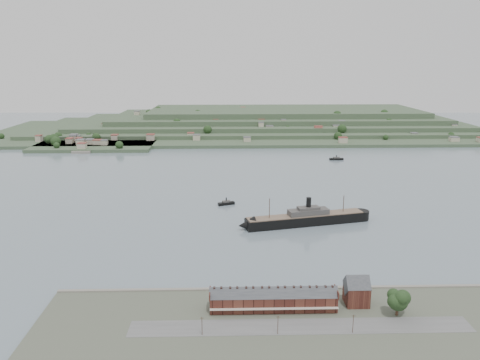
{
  "coord_description": "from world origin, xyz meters",
  "views": [
    {
      "loc": [
        -29.45,
        -351.51,
        107.37
      ],
      "look_at": [
        -19.16,
        30.0,
        10.0
      ],
      "focal_mm": 35.0,
      "sensor_mm": 36.0,
      "label": 1
    }
  ],
  "objects_px": {
    "tugboat": "(226,203)",
    "terrace_row": "(273,299)",
    "fig_tree": "(399,300)",
    "gabled_building": "(357,291)",
    "steamship": "(302,219)"
  },
  "relations": [
    {
      "from": "tugboat",
      "to": "terrace_row",
      "type": "bearing_deg",
      "value": -82.63
    },
    {
      "from": "steamship",
      "to": "tugboat",
      "type": "xyz_separation_m",
      "value": [
        -51.48,
        46.5,
        -2.75
      ]
    },
    {
      "from": "gabled_building",
      "to": "steamship",
      "type": "bearing_deg",
      "value": 93.52
    },
    {
      "from": "terrace_row",
      "to": "tugboat",
      "type": "height_order",
      "value": "terrace_row"
    },
    {
      "from": "terrace_row",
      "to": "tugboat",
      "type": "distance_m",
      "value": 161.7
    },
    {
      "from": "gabled_building",
      "to": "fig_tree",
      "type": "distance_m",
      "value": 18.44
    },
    {
      "from": "terrace_row",
      "to": "steamship",
      "type": "relative_size",
      "value": 0.6
    },
    {
      "from": "steamship",
      "to": "tugboat",
      "type": "height_order",
      "value": "steamship"
    },
    {
      "from": "terrace_row",
      "to": "steamship",
      "type": "xyz_separation_m",
      "value": [
        30.74,
        113.78,
        -2.68
      ]
    },
    {
      "from": "gabled_building",
      "to": "steamship",
      "type": "distance_m",
      "value": 110.04
    },
    {
      "from": "terrace_row",
      "to": "steamship",
      "type": "bearing_deg",
      "value": 74.88
    },
    {
      "from": "tugboat",
      "to": "fig_tree",
      "type": "height_order",
      "value": "fig_tree"
    },
    {
      "from": "fig_tree",
      "to": "steamship",
      "type": "bearing_deg",
      "value": 100.34
    },
    {
      "from": "steamship",
      "to": "tugboat",
      "type": "distance_m",
      "value": 69.43
    },
    {
      "from": "steamship",
      "to": "fig_tree",
      "type": "xyz_separation_m",
      "value": [
        21.92,
        -120.18,
        5.15
      ]
    }
  ]
}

